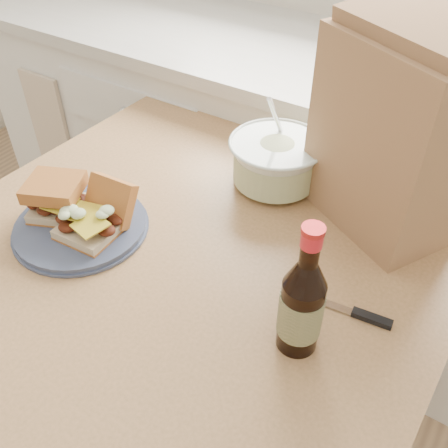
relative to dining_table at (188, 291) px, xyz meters
The scene contains 9 objects.
cabinet_run 0.81m from the dining_table, 95.67° to the left, with size 2.50×0.64×0.94m.
dining_table is the anchor object (origin of this frame).
plate 0.26m from the dining_table, 162.33° to the right, with size 0.27×0.27×0.02m, color #404A67.
sandwich_left 0.33m from the dining_table, 166.62° to the right, with size 0.14×0.13×0.08m.
sandwich_right 0.25m from the dining_table, 160.96° to the right, with size 0.11×0.15×0.09m.
coleslaw_bowl 0.34m from the dining_table, 81.60° to the left, with size 0.21×0.21×0.21m.
beer_bottle 0.36m from the dining_table, 15.41° to the right, with size 0.07×0.07×0.25m.
knife 0.37m from the dining_table, ahead, with size 0.17×0.03×0.01m.
paper_bag 0.51m from the dining_table, 47.82° to the left, with size 0.29×0.19×0.38m, color #A0704D.
Camera 1 is at (0.52, 0.37, 1.50)m, focal length 40.00 mm.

